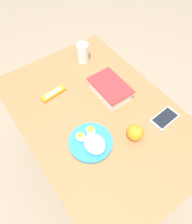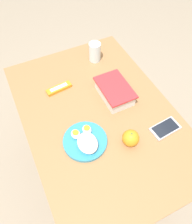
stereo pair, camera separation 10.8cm
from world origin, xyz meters
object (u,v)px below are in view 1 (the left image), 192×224
at_px(food_container, 110,90).
at_px(rice_plate, 92,142).
at_px(cell_phone, 165,118).
at_px(drinking_glass, 83,53).
at_px(orange_fruit, 135,133).
at_px(candy_bar, 53,94).

relative_size(food_container, rice_plate, 1.08).
height_order(rice_plate, cell_phone, rice_plate).
relative_size(rice_plate, drinking_glass, 1.77).
relative_size(orange_fruit, cell_phone, 0.53).
bearing_deg(cell_phone, drinking_glass, -171.47).
bearing_deg(rice_plate, cell_phone, 75.69).
bearing_deg(drinking_glass, candy_bar, -64.27).
bearing_deg(candy_bar, rice_plate, -0.46).
bearing_deg(cell_phone, food_container, -156.89).
xyz_separation_m(candy_bar, drinking_glass, (-0.14, 0.28, 0.05)).
bearing_deg(food_container, drinking_glass, 173.82).
distance_m(candy_bar, drinking_glass, 0.32).
relative_size(orange_fruit, candy_bar, 0.54).
height_order(food_container, orange_fruit, orange_fruit).
bearing_deg(food_container, cell_phone, 23.11).
xyz_separation_m(rice_plate, candy_bar, (-0.37, 0.00, -0.01)).
height_order(orange_fruit, candy_bar, orange_fruit).
xyz_separation_m(orange_fruit, rice_plate, (-0.08, -0.19, -0.02)).
height_order(rice_plate, drinking_glass, drinking_glass).
distance_m(food_container, drinking_glass, 0.31).
relative_size(orange_fruit, drinking_glass, 0.68).
distance_m(food_container, cell_phone, 0.32).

